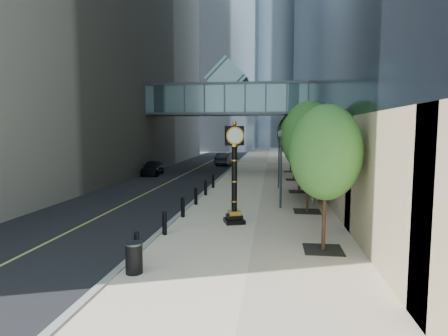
{
  "coord_description": "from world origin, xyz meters",
  "views": [
    {
      "loc": [
        1.73,
        -10.6,
        4.4
      ],
      "look_at": [
        -0.45,
        6.08,
        2.7
      ],
      "focal_mm": 30.0,
      "sensor_mm": 36.0,
      "label": 1
    }
  ],
  "objects_px": {
    "pedestrian": "(315,192)",
    "car_far": "(225,159)",
    "car_near": "(153,168)",
    "street_clock": "(234,180)",
    "trash_bin": "(134,259)"
  },
  "relations": [
    {
      "from": "street_clock",
      "to": "car_near",
      "type": "height_order",
      "value": "street_clock"
    },
    {
      "from": "car_far",
      "to": "car_near",
      "type": "bearing_deg",
      "value": 69.15
    },
    {
      "from": "car_near",
      "to": "car_far",
      "type": "xyz_separation_m",
      "value": [
        5.8,
        11.18,
        0.05
      ]
    },
    {
      "from": "pedestrian",
      "to": "car_far",
      "type": "xyz_separation_m",
      "value": [
        -8.42,
        24.36,
        -0.02
      ]
    },
    {
      "from": "street_clock",
      "to": "car_near",
      "type": "bearing_deg",
      "value": 99.73
    },
    {
      "from": "pedestrian",
      "to": "car_near",
      "type": "distance_m",
      "value": 19.39
    },
    {
      "from": "street_clock",
      "to": "trash_bin",
      "type": "height_order",
      "value": "street_clock"
    },
    {
      "from": "street_clock",
      "to": "car_far",
      "type": "height_order",
      "value": "street_clock"
    },
    {
      "from": "pedestrian",
      "to": "car_far",
      "type": "relative_size",
      "value": 0.32
    },
    {
      "from": "trash_bin",
      "to": "pedestrian",
      "type": "bearing_deg",
      "value": 60.36
    },
    {
      "from": "car_near",
      "to": "car_far",
      "type": "bearing_deg",
      "value": 57.08
    },
    {
      "from": "pedestrian",
      "to": "car_near",
      "type": "relative_size",
      "value": 0.36
    },
    {
      "from": "car_near",
      "to": "street_clock",
      "type": "bearing_deg",
      "value": -66.86
    },
    {
      "from": "car_near",
      "to": "car_far",
      "type": "relative_size",
      "value": 0.9
    },
    {
      "from": "trash_bin",
      "to": "street_clock",
      "type": "bearing_deg",
      "value": 69.99
    }
  ]
}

